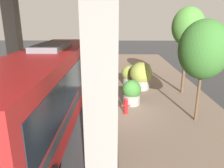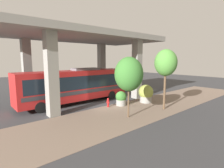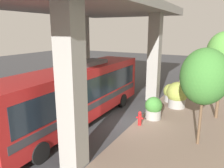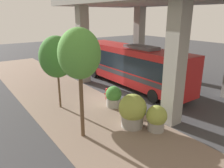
{
  "view_description": "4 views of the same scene",
  "coord_description": "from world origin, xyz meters",
  "px_view_note": "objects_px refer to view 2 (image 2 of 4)",
  "views": [
    {
      "loc": [
        0.13,
        10.8,
        4.93
      ],
      "look_at": [
        0.31,
        -1.65,
        1.17
      ],
      "focal_mm": 35.0,
      "sensor_mm": 36.0,
      "label": 1
    },
    {
      "loc": [
        -13.5,
        10.79,
        4.73
      ],
      "look_at": [
        -0.01,
        -0.84,
        2.19
      ],
      "focal_mm": 28.0,
      "sensor_mm": 36.0,
      "label": 2
    },
    {
      "loc": [
        -4.91,
        11.79,
        5.72
      ],
      "look_at": [
        1.33,
        0.35,
        2.47
      ],
      "focal_mm": 35.0,
      "sensor_mm": 36.0,
      "label": 3
    },
    {
      "loc": [
        -9.3,
        -12.72,
        6.19
      ],
      "look_at": [
        -0.84,
        -1.13,
        1.6
      ],
      "focal_mm": 35.0,
      "sensor_mm": 36.0,
      "label": 4
    }
  ],
  "objects_px": {
    "fire_hydrant": "(108,103)",
    "street_tree_far": "(166,63)",
    "planter_back": "(147,93)",
    "planter_front": "(121,98)",
    "bus": "(76,84)",
    "planter_middle": "(146,94)",
    "street_tree_near": "(129,74)"
  },
  "relations": [
    {
      "from": "fire_hydrant",
      "to": "street_tree_far",
      "type": "height_order",
      "value": "street_tree_far"
    },
    {
      "from": "planter_middle",
      "to": "street_tree_far",
      "type": "bearing_deg",
      "value": 164.38
    },
    {
      "from": "fire_hydrant",
      "to": "street_tree_far",
      "type": "xyz_separation_m",
      "value": [
        -4.05,
        -3.56,
        3.92
      ]
    },
    {
      "from": "street_tree_far",
      "to": "street_tree_near",
      "type": "bearing_deg",
      "value": 82.32
    },
    {
      "from": "fire_hydrant",
      "to": "planter_back",
      "type": "relative_size",
      "value": 0.61
    },
    {
      "from": "bus",
      "to": "planter_back",
      "type": "bearing_deg",
      "value": -120.65
    },
    {
      "from": "street_tree_near",
      "to": "planter_back",
      "type": "bearing_deg",
      "value": -64.27
    },
    {
      "from": "planter_back",
      "to": "street_tree_far",
      "type": "distance_m",
      "value": 5.42
    },
    {
      "from": "planter_middle",
      "to": "street_tree_near",
      "type": "relative_size",
      "value": 0.4
    },
    {
      "from": "bus",
      "to": "planter_front",
      "type": "bearing_deg",
      "value": -144.49
    },
    {
      "from": "planter_middle",
      "to": "street_tree_near",
      "type": "bearing_deg",
      "value": 113.67
    },
    {
      "from": "planter_front",
      "to": "street_tree_far",
      "type": "distance_m",
      "value": 5.59
    },
    {
      "from": "bus",
      "to": "planter_middle",
      "type": "xyz_separation_m",
      "value": [
        -4.88,
        -5.81,
        -1.04
      ]
    },
    {
      "from": "fire_hydrant",
      "to": "planter_middle",
      "type": "distance_m",
      "value": 4.55
    },
    {
      "from": "planter_back",
      "to": "fire_hydrant",
      "type": "bearing_deg",
      "value": 84.86
    },
    {
      "from": "planter_front",
      "to": "street_tree_far",
      "type": "bearing_deg",
      "value": -149.31
    },
    {
      "from": "bus",
      "to": "planter_middle",
      "type": "height_order",
      "value": "bus"
    },
    {
      "from": "planter_front",
      "to": "planter_back",
      "type": "xyz_separation_m",
      "value": [
        -0.09,
        -4.07,
        0.02
      ]
    },
    {
      "from": "planter_front",
      "to": "fire_hydrant",
      "type": "bearing_deg",
      "value": 74.09
    },
    {
      "from": "planter_back",
      "to": "street_tree_far",
      "type": "xyz_separation_m",
      "value": [
        -3.55,
        1.91,
        3.62
      ]
    },
    {
      "from": "bus",
      "to": "planter_front",
      "type": "distance_m",
      "value": 5.11
    },
    {
      "from": "planter_front",
      "to": "planter_middle",
      "type": "height_order",
      "value": "planter_middle"
    },
    {
      "from": "street_tree_near",
      "to": "planter_front",
      "type": "bearing_deg",
      "value": -34.46
    },
    {
      "from": "planter_middle",
      "to": "street_tree_far",
      "type": "height_order",
      "value": "street_tree_far"
    },
    {
      "from": "fire_hydrant",
      "to": "planter_back",
      "type": "xyz_separation_m",
      "value": [
        -0.49,
        -5.47,
        0.3
      ]
    },
    {
      "from": "bus",
      "to": "planter_back",
      "type": "height_order",
      "value": "bus"
    },
    {
      "from": "planter_back",
      "to": "street_tree_far",
      "type": "height_order",
      "value": "street_tree_far"
    },
    {
      "from": "fire_hydrant",
      "to": "planter_front",
      "type": "relative_size",
      "value": 0.61
    },
    {
      "from": "fire_hydrant",
      "to": "street_tree_far",
      "type": "relative_size",
      "value": 0.16
    },
    {
      "from": "planter_front",
      "to": "planter_back",
      "type": "relative_size",
      "value": 1.0
    },
    {
      "from": "planter_middle",
      "to": "street_tree_near",
      "type": "distance_m",
      "value": 6.08
    },
    {
      "from": "street_tree_far",
      "to": "bus",
      "type": "bearing_deg",
      "value": 33.29
    }
  ]
}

